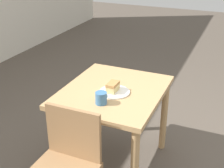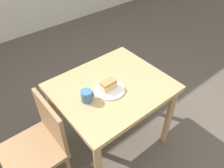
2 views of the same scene
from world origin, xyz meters
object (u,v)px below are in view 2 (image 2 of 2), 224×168
Objects in this scene: cake_slice at (108,85)px; coffee_mug at (87,96)px; chair_near_window at (39,145)px; plate at (110,89)px; dining_table_near at (112,96)px.

cake_slice is 1.33× the size of coffee_mug.
chair_near_window is 3.44× the size of plate.
coffee_mug is (-0.25, -0.01, 0.16)m from dining_table_near.
dining_table_near is 0.30m from coffee_mug.
cake_slice is at bearing 82.08° from chair_near_window.
dining_table_near is at bearing 18.85° from cake_slice.
dining_table_near is 1.10× the size of chair_near_window.
dining_table_near is 0.18m from cake_slice.
chair_near_window reaches higher than plate.
plate is 0.05m from cake_slice.
cake_slice is at bearing -1.94° from coffee_mug.
chair_near_window is at bearing 172.08° from cake_slice.
chair_near_window is 0.69m from plate.
plate is (-0.05, -0.03, 0.12)m from dining_table_near.
cake_slice is at bearing -161.15° from dining_table_near.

